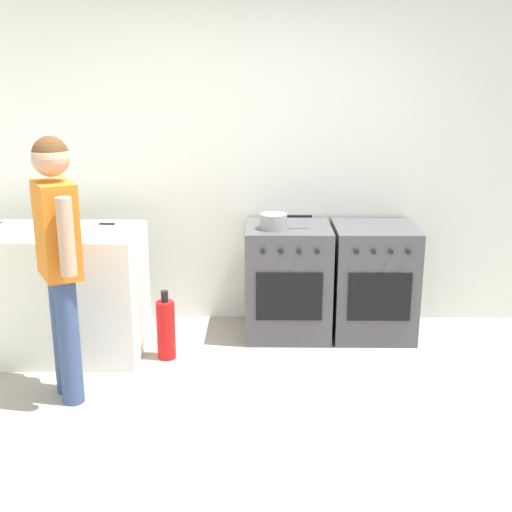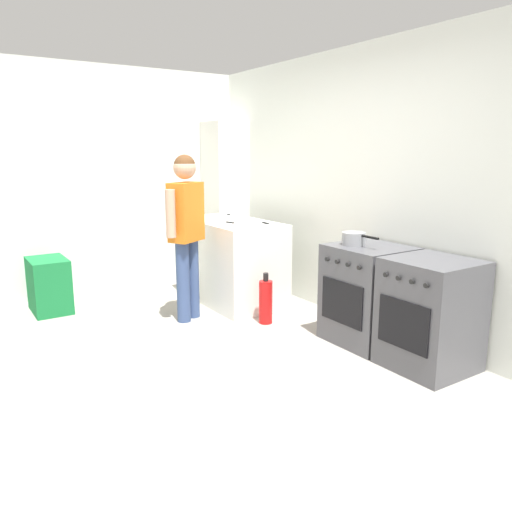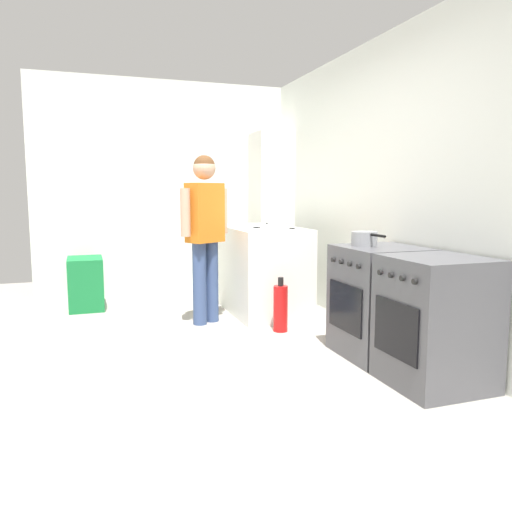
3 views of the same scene
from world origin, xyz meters
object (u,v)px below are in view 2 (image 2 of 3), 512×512
Objects in this scene: knife_chef at (261,222)px; knife_utility at (230,215)px; recycling_crate_upper at (48,272)px; fire_extinguisher at (266,301)px; person at (186,224)px; pot at (354,239)px; recycling_crate_lower at (50,298)px; knife_bread at (223,222)px; larder_cabinet at (225,202)px; oven_left at (368,294)px; oven_right at (430,314)px.

knife_chef is 0.68m from knife_utility.
fire_extinguisher is at bearing 47.50° from recycling_crate_upper.
person is (0.01, -0.87, 0.05)m from knife_chef.
pot reaches higher than recycling_crate_upper.
recycling_crate_lower is at bearing -132.68° from person.
larder_cabinet is (-1.00, 0.59, 0.10)m from knife_bread.
larder_cabinet is at bearing 154.84° from knife_utility.
person is 1.59m from recycling_crate_upper.
person is (-1.39, -1.05, 0.53)m from oven_left.
knife_chef is at bearing -0.67° from knife_utility.
larder_cabinet is at bearing 178.23° from oven_right.
pot is 1.60m from person.
pot is at bearing 42.00° from recycling_crate_upper.
oven_right reaches higher than recycling_crate_upper.
pot is at bearing 27.27° from fire_extinguisher.
oven_right is at bearing 3.53° from knife_utility.
pot is at bearing 2.39° from knife_utility.
knife_utility reaches higher than recycling_crate_upper.
fire_extinguisher is at bearing 47.84° from person.
knife_bread is at bearing 115.43° from person.
knife_chef is (-1.29, -0.09, -0.00)m from pot.
oven_right is 3.44× the size of knife_utility.
oven_right is at bearing 12.06° from knife_bread.
person is 1.71m from larder_cabinet.
larder_cabinet is at bearing 167.49° from knife_chef.
knife_chef is 0.88m from person.
larder_cabinet is (-3.30, 0.10, 0.57)m from oven_right.
knife_bread is at bearing -37.59° from knife_utility.
knife_utility is at bearing 80.64° from recycling_crate_lower.
pot is 2.55m from larder_cabinet.
person is at bearing -89.48° from knife_chef.
oven_right is 3.35m from larder_cabinet.
oven_right is 2.35m from person.
person reaches higher than knife_utility.
person is at bearing -152.71° from oven_right.
knife_utility is (-0.68, 0.01, 0.00)m from knife_chef.
knife_utility is 0.48× the size of recycling_crate_lower.
person is 3.09× the size of recycling_crate_upper.
larder_cabinet reaches higher than person.
knife_bread is at bearing 65.72° from recycling_crate_lower.
person reaches higher than oven_right.
knife_utility is (-1.97, -0.08, -0.00)m from pot.
knife_chef is at bearing 50.79° from knife_bread.
knife_bread is 0.67× the size of recycling_crate_upper.
pot reaches higher than oven_left.
knife_chef is at bearing -175.08° from oven_right.
pot is 0.73× the size of recycling_crate_lower.
recycling_crate_upper is at bearing -138.17° from oven_left.
recycling_crate_lower is 1.00× the size of recycling_crate_upper.
fire_extinguisher is (0.52, 0.57, -0.74)m from person.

